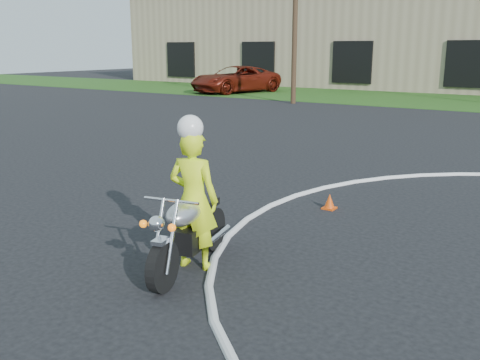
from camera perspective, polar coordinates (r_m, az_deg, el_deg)
The scene contains 4 objects.
primary_motorcycle at distance 7.40m, azimuth -5.51°, elevation -5.48°, with size 0.78×2.19×1.16m.
rider_primary_grp at distance 7.37m, azimuth -4.99°, elevation -1.67°, with size 0.80×0.61×2.16m.
pickup_grp at distance 37.41m, azimuth -0.51°, elevation 10.69°, with size 4.74×7.09×1.81m.
warehouse at distance 48.71m, azimuth 13.40°, elevation 14.91°, with size 41.00×17.00×8.30m.
Camera 1 is at (-0.99, -5.64, 3.02)m, focal length 40.00 mm.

